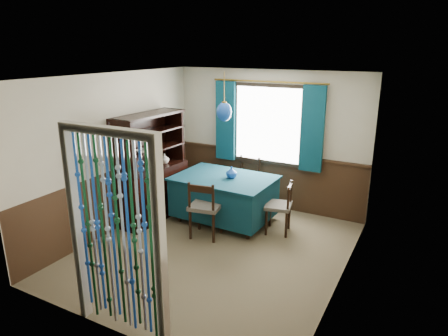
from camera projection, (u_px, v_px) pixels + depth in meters
The scene contains 22 objects.
floor at pixel (214, 250), 5.86m from camera, with size 4.00×4.00×0.00m, color brown.
ceiling at pixel (213, 77), 5.13m from camera, with size 4.00×4.00×0.00m, color silver.
wall_back at pixel (268, 140), 7.18m from camera, with size 3.60×3.60×0.00m, color beige.
wall_front at pixel (110, 223), 3.81m from camera, with size 3.60×3.60×0.00m, color beige.
wall_left at pixel (115, 153), 6.31m from camera, with size 4.00×4.00×0.00m, color beige.
wall_right at pixel (346, 191), 4.68m from camera, with size 4.00×4.00×0.00m, color beige.
wainscot_back at pixel (267, 180), 7.39m from camera, with size 3.60×3.60×0.00m, color #392415.
wainscot_front at pixel (117, 290), 4.05m from camera, with size 3.60×3.60×0.00m, color #392415.
wainscot_left at pixel (119, 198), 6.53m from camera, with size 4.00×4.00×0.00m, color #392415.
wainscot_right at pixel (340, 248), 4.91m from camera, with size 4.00×4.00×0.00m, color #392415.
window at pixel (268, 124), 7.05m from camera, with size 1.32×0.12×1.42m, color black.
doorway at pixel (116, 240), 3.92m from camera, with size 1.16×0.12×2.18m, color silver, non-canonical shape.
dining_table at pixel (224, 196), 6.75m from camera, with size 1.66×1.17×0.78m.
chair_near at pixel (205, 207), 6.15m from camera, with size 0.53×0.51×0.93m.
chair_far at pixel (245, 181), 7.35m from camera, with size 0.50×0.48×0.93m.
chair_left at pixel (177, 186), 7.23m from camera, with size 0.41×0.43×0.85m.
chair_right at pixel (280, 206), 6.32m from camera, with size 0.47×0.49×0.84m.
sideboard at pixel (152, 183), 6.85m from camera, with size 0.56×1.42×1.82m.
pendant_lamp at pixel (224, 112), 6.33m from camera, with size 0.24×0.24×0.77m.
vase_table at pixel (232, 173), 6.59m from camera, with size 0.17×0.17×0.18m, color #154093.
bowl_shelf at pixel (141, 151), 6.38m from camera, with size 0.19×0.19×0.05m, color beige.
vase_sideboard at pixel (164, 158), 6.96m from camera, with size 0.19×0.19×0.19m, color beige.
Camera 1 is at (2.62, -4.56, 2.87)m, focal length 32.00 mm.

